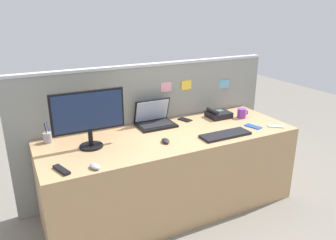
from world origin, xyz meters
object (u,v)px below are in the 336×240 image
desk_phone (218,114)px  cell_phone_silver_slab (276,126)px  cell_phone_black_slab (185,120)px  desktop_monitor (88,114)px  cell_phone_blue_case (253,126)px  keyboard_main (225,135)px  laptop (154,119)px  tv_remote (61,170)px  coffee_mug (242,113)px  pen_cup (48,137)px  computer_mouse_left_hand (95,166)px  computer_mouse_right_hand (166,141)px

desk_phone → cell_phone_silver_slab: desk_phone is taller
cell_phone_black_slab → desktop_monitor: bearing=172.6°
cell_phone_blue_case → cell_phone_black_slab: size_ratio=1.16×
cell_phone_black_slab → cell_phone_blue_case: bearing=-63.8°
desktop_monitor → cell_phone_black_slab: 1.04m
cell_phone_silver_slab → keyboard_main: bearing=126.2°
desk_phone → cell_phone_blue_case: desk_phone is taller
laptop → tv_remote: laptop is taller
cell_phone_blue_case → coffee_mug: (0.07, 0.26, 0.04)m
tv_remote → desk_phone: bearing=-2.7°
desktop_monitor → desk_phone: bearing=6.1°
desktop_monitor → cell_phone_black_slab: desktop_monitor is taller
keyboard_main → tv_remote: 1.37m
keyboard_main → cell_phone_silver_slab: bearing=-2.6°
desktop_monitor → pen_cup: 0.44m
tv_remote → cell_phone_blue_case: bearing=-15.9°
pen_cup → cell_phone_black_slab: pen_cup is taller
keyboard_main → cell_phone_black_slab: 0.53m
desk_phone → cell_phone_silver_slab: size_ratio=1.54×
computer_mouse_left_hand → cell_phone_blue_case: size_ratio=0.65×
desk_phone → computer_mouse_right_hand: size_ratio=2.20×
desk_phone → coffee_mug: bearing=-29.7°
keyboard_main → cell_phone_black_slab: bearing=101.4°
keyboard_main → cell_phone_blue_case: 0.37m
computer_mouse_right_hand → computer_mouse_left_hand: same height
computer_mouse_left_hand → pen_cup: size_ratio=0.55×
cell_phone_silver_slab → desk_phone: bearing=73.5°
pen_cup → cell_phone_black_slab: bearing=-1.2°
cell_phone_blue_case → cell_phone_black_slab: same height
computer_mouse_right_hand → tv_remote: computer_mouse_right_hand is taller
computer_mouse_right_hand → tv_remote: bearing=-164.8°
cell_phone_silver_slab → tv_remote: tv_remote is taller
desktop_monitor → laptop: bearing=19.3°
computer_mouse_left_hand → cell_phone_blue_case: computer_mouse_left_hand is taller
keyboard_main → tv_remote: keyboard_main is taller
computer_mouse_right_hand → desktop_monitor: bearing=168.0°
pen_cup → keyboard_main: bearing=-21.4°
cell_phone_black_slab → tv_remote: (-1.27, -0.53, 0.01)m
desktop_monitor → coffee_mug: size_ratio=4.55×
cell_phone_blue_case → tv_remote: 1.74m
pen_cup → cell_phone_blue_case: 1.81m
laptop → cell_phone_black_slab: laptop is taller
pen_cup → cell_phone_silver_slab: pen_cup is taller
laptop → cell_phone_blue_case: laptop is taller
desk_phone → cell_phone_silver_slab: (0.32, -0.46, -0.03)m
cell_phone_blue_case → tv_remote: size_ratio=0.90×
keyboard_main → computer_mouse_left_hand: (-1.16, -0.08, 0.01)m
pen_cup → cell_phone_silver_slab: size_ratio=1.27×
keyboard_main → computer_mouse_left_hand: bearing=-176.2°
computer_mouse_right_hand → pen_cup: size_ratio=0.55×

